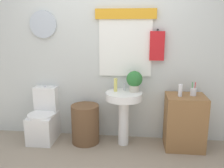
% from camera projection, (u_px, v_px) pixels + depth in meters
% --- Properties ---
extents(back_wall, '(4.40, 0.18, 2.60)m').
position_uv_depth(back_wall, '(109.00, 51.00, 3.52)').
color(back_wall, silver).
rests_on(back_wall, ground_plane).
extents(toilet, '(0.38, 0.51, 0.79)m').
position_uv_depth(toilet, '(44.00, 120.00, 3.59)').
color(toilet, white).
rests_on(toilet, ground_plane).
extents(laundry_hamper, '(0.40, 0.40, 0.56)m').
position_uv_depth(laundry_hamper, '(85.00, 124.00, 3.50)').
color(laundry_hamper, brown).
rests_on(laundry_hamper, ground_plane).
extents(pedestal_sink, '(0.51, 0.51, 0.77)m').
position_uv_depth(pedestal_sink, '(124.00, 106.00, 3.37)').
color(pedestal_sink, white).
rests_on(pedestal_sink, ground_plane).
extents(faucet, '(0.03, 0.03, 0.10)m').
position_uv_depth(faucet, '(124.00, 87.00, 3.43)').
color(faucet, silver).
rests_on(faucet, pedestal_sink).
extents(wooden_cabinet, '(0.52, 0.44, 0.75)m').
position_uv_depth(wooden_cabinet, '(184.00, 122.00, 3.33)').
color(wooden_cabinet, olive).
rests_on(wooden_cabinet, ground_plane).
extents(soap_bottle, '(0.05, 0.05, 0.19)m').
position_uv_depth(soap_bottle, '(116.00, 85.00, 3.37)').
color(soap_bottle, '#DBD166').
rests_on(soap_bottle, pedestal_sink).
extents(potted_plant, '(0.22, 0.22, 0.29)m').
position_uv_depth(potted_plant, '(134.00, 80.00, 3.33)').
color(potted_plant, beige).
rests_on(potted_plant, pedestal_sink).
extents(lotion_bottle, '(0.05, 0.05, 0.16)m').
position_uv_depth(lotion_bottle, '(180.00, 90.00, 3.20)').
color(lotion_bottle, white).
rests_on(lotion_bottle, wooden_cabinet).
extents(toothbrush_cup, '(0.08, 0.08, 0.19)m').
position_uv_depth(toothbrush_cup, '(193.00, 92.00, 3.24)').
color(toothbrush_cup, silver).
rests_on(toothbrush_cup, wooden_cabinet).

